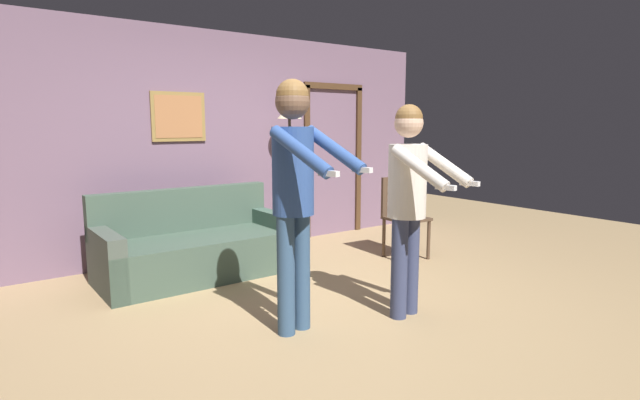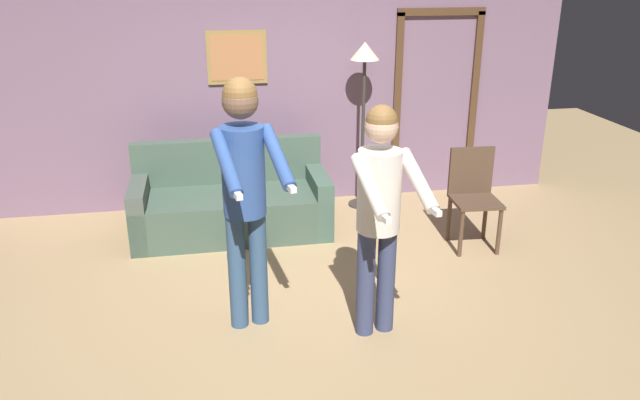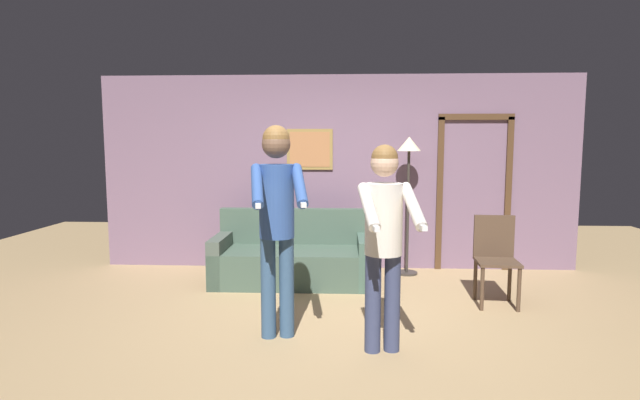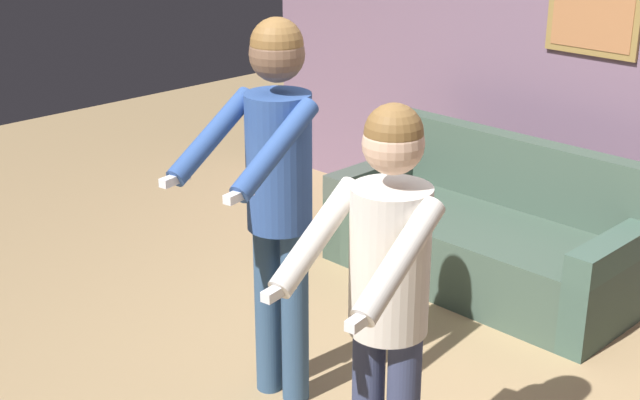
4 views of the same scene
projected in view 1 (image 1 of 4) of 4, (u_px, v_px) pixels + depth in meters
The scene contains 7 objects.
ground_plane at pixel (327, 307), 4.22m from camera, with size 12.00×12.00×0.00m, color tan.
back_wall_assembly at pixel (211, 144), 5.86m from camera, with size 6.40×0.10×2.60m.
couch at pixel (196, 249), 5.06m from camera, with size 1.91×0.86×0.87m.
torchiere_lamp at pixel (290, 131), 6.10m from camera, with size 0.30×0.30×1.78m.
person_standing_left at pixel (295, 180), 3.55m from camera, with size 0.52×0.74×1.85m.
person_standing_right at pixel (409, 191), 3.89m from camera, with size 0.50×0.69×1.68m.
dining_chair_distant at pixel (402, 212), 5.76m from camera, with size 0.45×0.45×0.93m.
Camera 1 is at (-2.44, -3.22, 1.53)m, focal length 28.00 mm.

